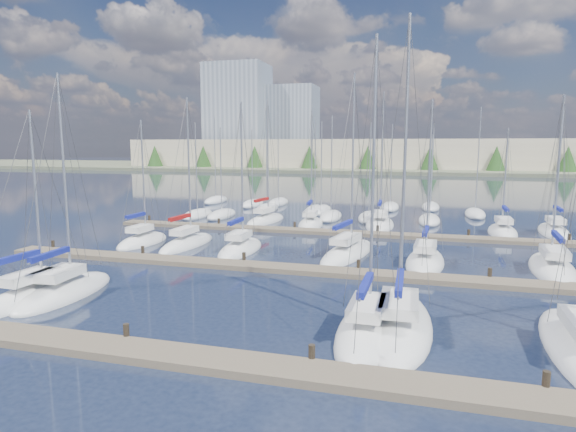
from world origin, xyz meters
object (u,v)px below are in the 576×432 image
(sailboat_b, at_px, (34,296))
(sailboat_h, at_px, (142,241))
(sailboat_c, at_px, (65,292))
(sailboat_l, at_px, (425,262))
(sailboat_d, at_px, (367,329))
(sailboat_r, at_px, (554,232))
(sailboat_e, at_px, (399,325))
(sailboat_p, at_px, (380,224))
(sailboat_q, at_px, (502,232))
(sailboat_o, at_px, (311,224))
(sailboat_k, at_px, (348,253))
(sailboat_n, at_px, (266,220))
(sailboat_j, at_px, (240,249))
(sailboat_m, at_px, (552,268))
(sailboat_i, at_px, (187,243))

(sailboat_b, bearing_deg, sailboat_h, 103.29)
(sailboat_c, distance_m, sailboat_l, 23.18)
(sailboat_d, relative_size, sailboat_r, 1.00)
(sailboat_e, bearing_deg, sailboat_h, 147.09)
(sailboat_p, bearing_deg, sailboat_q, -8.53)
(sailboat_q, xyz_separation_m, sailboat_c, (-26.52, -26.61, 0.00))
(sailboat_e, xyz_separation_m, sailboat_r, (12.98, 28.05, 0.01))
(sailboat_d, distance_m, sailboat_o, 28.55)
(sailboat_e, distance_m, sailboat_d, 1.62)
(sailboat_e, bearing_deg, sailboat_o, 110.20)
(sailboat_e, relative_size, sailboat_b, 1.35)
(sailboat_b, xyz_separation_m, sailboat_k, (14.83, 15.02, 0.01))
(sailboat_b, xyz_separation_m, sailboat_c, (1.04, 1.11, 0.01))
(sailboat_q, xyz_separation_m, sailboat_n, (-23.64, 0.69, 0.02))
(sailboat_j, height_order, sailboat_r, sailboat_r)
(sailboat_e, distance_m, sailboat_j, 18.34)
(sailboat_h, bearing_deg, sailboat_o, 48.59)
(sailboat_j, bearing_deg, sailboat_p, 56.31)
(sailboat_o, bearing_deg, sailboat_n, 161.77)
(sailboat_q, distance_m, sailboat_k, 17.97)
(sailboat_n, bearing_deg, sailboat_m, -21.15)
(sailboat_i, xyz_separation_m, sailboat_h, (-4.08, -0.18, -0.01))
(sailboat_d, relative_size, sailboat_c, 1.06)
(sailboat_e, relative_size, sailboat_l, 1.21)
(sailboat_d, bearing_deg, sailboat_c, 177.51)
(sailboat_q, bearing_deg, sailboat_h, -155.12)
(sailboat_o, height_order, sailboat_c, sailboat_c)
(sailboat_c, bearing_deg, sailboat_k, 41.59)
(sailboat_i, distance_m, sailboat_q, 29.05)
(sailboat_n, bearing_deg, sailboat_c, -87.08)
(sailboat_m, relative_size, sailboat_b, 1.12)
(sailboat_q, bearing_deg, sailboat_e, -105.77)
(sailboat_i, xyz_separation_m, sailboat_j, (4.98, -0.70, -0.01))
(sailboat_l, distance_m, sailboat_r, 19.30)
(sailboat_e, relative_size, sailboat_k, 1.03)
(sailboat_p, bearing_deg, sailboat_b, -120.96)
(sailboat_i, height_order, sailboat_c, sailboat_c)
(sailboat_h, bearing_deg, sailboat_m, 0.68)
(sailboat_d, height_order, sailboat_l, sailboat_d)
(sailboat_i, distance_m, sailboat_p, 20.31)
(sailboat_o, distance_m, sailboat_c, 27.36)
(sailboat_b, height_order, sailboat_c, sailboat_c)
(sailboat_r, bearing_deg, sailboat_p, -177.03)
(sailboat_k, distance_m, sailboat_r, 22.34)
(sailboat_m, height_order, sailboat_r, sailboat_r)
(sailboat_o, xyz_separation_m, sailboat_p, (6.89, 1.80, -0.01))
(sailboat_q, distance_m, sailboat_c, 37.57)
(sailboat_i, distance_m, sailboat_n, 13.75)
(sailboat_m, bearing_deg, sailboat_h, -175.97)
(sailboat_k, bearing_deg, sailboat_c, -124.28)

